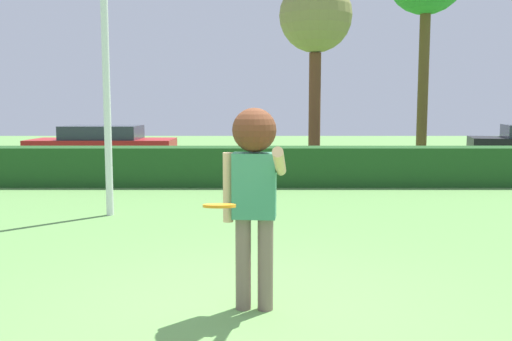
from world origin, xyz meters
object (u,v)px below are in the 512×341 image
lamppost (106,10)px  parked_car_red (104,144)px  frisbee (221,206)px  person (256,178)px  oak_tree (317,19)px

lamppost → parked_car_red: (-2.10, 7.43, -2.70)m
frisbee → lamppost: 6.04m
person → frisbee: 0.73m
oak_tree → lamppost: bearing=-116.1°
lamppost → oak_tree: size_ratio=1.06×
lamppost → oak_tree: (4.34, 8.86, 1.16)m
lamppost → frisbee: bearing=-67.0°
frisbee → lamppost: (-2.18, 5.13, 2.31)m
oak_tree → person: bearing=-98.1°
person → lamppost: lamppost is taller
parked_car_red → oak_tree: (6.44, 1.43, 3.85)m
frisbee → oak_tree: oak_tree is taller
oak_tree → parked_car_red: bearing=-167.5°
person → lamppost: 5.54m
frisbee → oak_tree: size_ratio=0.04×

